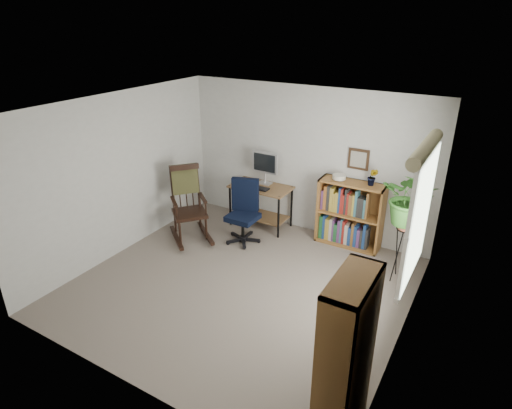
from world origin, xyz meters
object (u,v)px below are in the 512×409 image
Objects in this scene: desk at (261,206)px; office_chair at (243,213)px; rocking_chair at (189,204)px; low_bookshelf at (350,214)px; tall_bookshelf at (345,360)px.

office_chair reaches higher than desk.
office_chair is (0.04, -0.65, 0.15)m from desk.
low_bookshelf is at bearing -24.40° from rocking_chair.
tall_bookshelf is (2.55, -2.48, 0.28)m from office_chair.
rocking_chair is (-0.76, -0.97, 0.24)m from desk.
desk is at bearing 74.56° from office_chair.
office_chair is 3.57m from tall_bookshelf.
desk is 4.08m from tall_bookshelf.
rocking_chair is 0.77× the size of tall_bookshelf.
low_bookshelf is (2.29, 1.09, -0.08)m from rocking_chair.
low_bookshelf is at bearing 4.48° from desk.
rocking_chair is at bearing -176.92° from office_chair.
office_chair is at bearing 135.78° from tall_bookshelf.
rocking_chair is 2.54m from low_bookshelf.
office_chair is 0.85× the size of rocking_chair.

